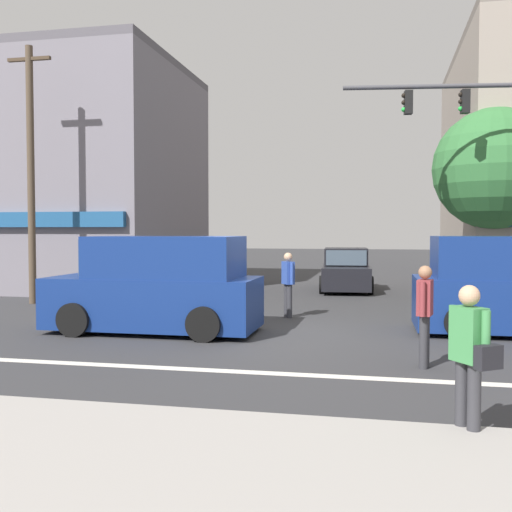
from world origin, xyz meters
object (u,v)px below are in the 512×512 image
Objects in this scene: street_tree at (495,170)px; sedan_parked_curbside at (346,271)px; traffic_light_mast at (492,155)px; pedestrian_foreground_with_bag at (470,354)px; pedestrian_mid_crossing at (288,281)px; utility_pole_near_left at (31,171)px; pedestrian_far_side at (425,310)px; van_crossing_leftbound at (158,287)px.

street_tree reaches higher than sedan_parked_curbside.
pedestrian_foreground_with_bag is at bearing -100.57° from traffic_light_mast.
pedestrian_mid_crossing is at bearing -166.66° from traffic_light_mast.
utility_pole_near_left is at bearing 179.82° from traffic_light_mast.
street_tree is 0.95× the size of traffic_light_mast.
street_tree reaches higher than pedestrian_far_side.
street_tree is at bearing 79.04° from traffic_light_mast.
utility_pole_near_left is 13.23m from pedestrian_far_side.
traffic_light_mast is at bearing 79.43° from pedestrian_foreground_with_bag.
sedan_parked_curbside is 2.52× the size of pedestrian_far_side.
pedestrian_foreground_with_bag is at bearing -41.03° from utility_pole_near_left.
pedestrian_foreground_with_bag is (-2.33, -12.38, -3.10)m from street_tree.
utility_pole_near_left is at bearing -169.74° from street_tree.
street_tree is at bearing -37.86° from sedan_parked_curbside.
pedestrian_foreground_with_bag is 1.00× the size of pedestrian_mid_crossing.
street_tree is 3.51× the size of pedestrian_foreground_with_bag.
pedestrian_far_side is (5.51, -2.33, -0.06)m from van_crossing_leftbound.
utility_pole_near_left reaches higher than street_tree.
traffic_light_mast reaches higher than pedestrian_mid_crossing.
pedestrian_far_side is (11.15, -6.40, -3.10)m from utility_pole_near_left.
utility_pole_near_left is 1.70× the size of van_crossing_leftbound.
utility_pole_near_left is at bearing 138.97° from pedestrian_foreground_with_bag.
pedestrian_foreground_with_bag is (2.24, -15.93, 0.24)m from sedan_parked_curbside.
sedan_parked_curbside is 7.36m from pedestrian_mid_crossing.
van_crossing_leftbound is 5.98m from pedestrian_far_side.
traffic_light_mast is at bearing 13.34° from pedestrian_mid_crossing.
street_tree is 2.57m from traffic_light_mast.
street_tree is 13.93m from utility_pole_near_left.
pedestrian_foreground_with_bag is at bearing -45.49° from van_crossing_leftbound.
pedestrian_foreground_with_bag is at bearing -69.25° from pedestrian_mid_crossing.
pedestrian_mid_crossing is (-5.12, -1.21, -3.23)m from traffic_light_mast.
utility_pole_near_left reaches higher than pedestrian_far_side.
pedestrian_far_side is (2.01, -12.43, 0.24)m from sedan_parked_curbside.
pedestrian_mid_crossing is (-3.28, 8.65, -0.00)m from pedestrian_foreground_with_bag.
street_tree is 12.97m from pedestrian_foreground_with_bag.
van_crossing_leftbound is 2.75× the size of pedestrian_mid_crossing.
traffic_light_mast is 7.42m from pedestrian_far_side.
utility_pole_near_left reaches higher than traffic_light_mast.
van_crossing_leftbound is (-7.57, -4.03, -3.17)m from traffic_light_mast.
utility_pole_near_left reaches higher than sedan_parked_curbside.
traffic_light_mast reaches higher than street_tree.
van_crossing_leftbound is at bearing -109.12° from sedan_parked_curbside.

